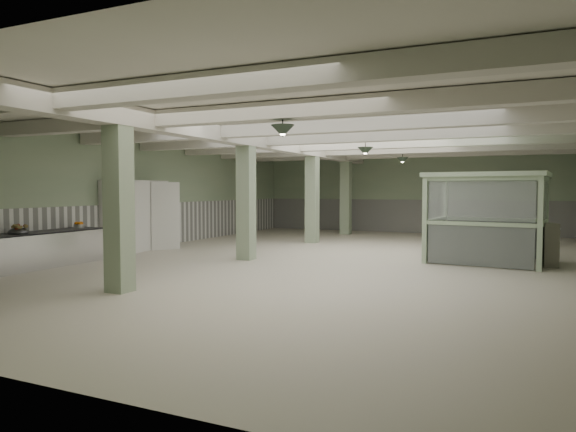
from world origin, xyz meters
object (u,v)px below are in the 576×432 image
at_px(guard_booth, 487,201).
at_px(filing_cabinet, 549,245).
at_px(prep_counter, 10,253).
at_px(walkin_cooler, 137,215).

relative_size(guard_booth, filing_cabinet, 2.91).
distance_m(prep_counter, walkin_cooler, 4.59).
distance_m(prep_counter, filing_cabinet, 13.32).
bearing_deg(guard_booth, walkin_cooler, -163.20).
xyz_separation_m(prep_counter, walkin_cooler, (-0.08, 4.53, 0.70)).
relative_size(walkin_cooler, filing_cabinet, 2.27).
relative_size(prep_counter, filing_cabinet, 4.62).
distance_m(prep_counter, guard_booth, 12.23).
height_order(prep_counter, guard_booth, guard_booth).
xyz_separation_m(guard_booth, filing_cabinet, (1.51, -0.31, -1.11)).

